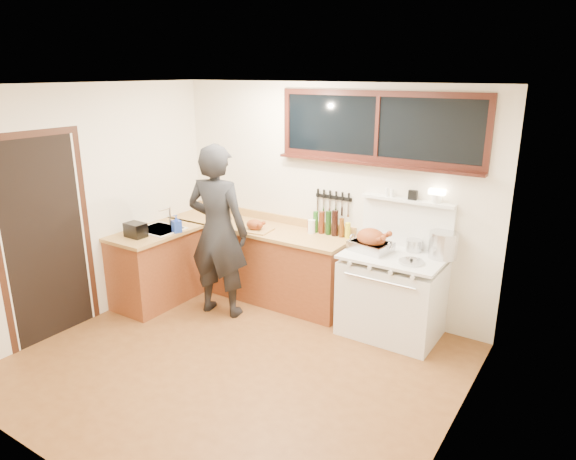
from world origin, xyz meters
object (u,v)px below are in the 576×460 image
Objects in this scene: man at (218,231)px; cutting_board at (255,227)px; vintage_stove at (392,293)px; roast_turkey at (371,242)px.

man is 0.50m from cutting_board.
cutting_board is (0.16, 0.48, -0.04)m from man.
vintage_stove is 2.03m from man.
vintage_stove is 1.77m from cutting_board.
man is at bearing -162.08° from vintage_stove.
roast_turkey is (-0.26, -0.03, 0.53)m from vintage_stove.
roast_turkey is (1.61, 0.57, 0.01)m from man.
vintage_stove is 0.80× the size of man.
cutting_board is (-1.70, -0.13, 0.49)m from vintage_stove.
vintage_stove is at bearing 4.27° from cutting_board.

